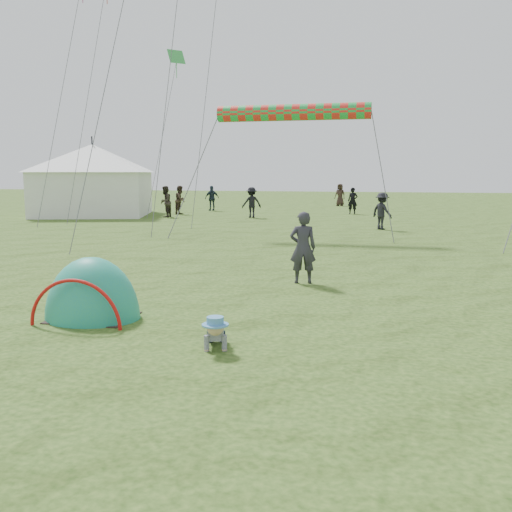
% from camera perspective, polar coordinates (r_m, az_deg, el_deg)
% --- Properties ---
extents(ground, '(140.00, 140.00, 0.00)m').
position_cam_1_polar(ground, '(8.14, -8.41, -9.85)').
color(ground, '#1E3A10').
extents(crawling_toddler, '(0.66, 0.80, 0.53)m').
position_cam_1_polar(crawling_toddler, '(8.33, -4.06, -7.44)').
color(crawling_toddler, black).
rests_on(crawling_toddler, ground).
extents(popup_tent, '(1.73, 1.45, 2.17)m').
position_cam_1_polar(popup_tent, '(10.44, -15.98, -6.00)').
color(popup_tent, teal).
rests_on(popup_tent, ground).
extents(standing_adult, '(0.68, 0.52, 1.65)m').
position_cam_1_polar(standing_adult, '(13.09, 4.71, 0.85)').
color(standing_adult, '#2C2A34').
rests_on(standing_adult, ground).
extents(event_marquee, '(8.17, 8.17, 4.49)m').
position_cam_1_polar(event_marquee, '(35.53, -15.95, 7.57)').
color(event_marquee, white).
rests_on(event_marquee, ground).
extents(crowd_person_0, '(0.60, 0.41, 1.63)m').
position_cam_1_polar(crowd_person_0, '(35.56, 9.65, 5.46)').
color(crowd_person_0, black).
rests_on(crowd_person_0, ground).
extents(crowd_person_1, '(0.74, 0.91, 1.74)m').
position_cam_1_polar(crowd_person_1, '(35.25, -7.56, 5.57)').
color(crowd_person_1, '#3A2C22').
rests_on(crowd_person_1, ground).
extents(crowd_person_3, '(1.28, 1.10, 1.72)m').
position_cam_1_polar(crowd_person_3, '(32.28, -0.45, 5.38)').
color(crowd_person_3, black).
rests_on(crowd_person_3, ground).
extents(crowd_person_8, '(1.03, 0.89, 1.66)m').
position_cam_1_polar(crowd_person_8, '(38.36, -4.42, 5.78)').
color(crowd_person_8, '#1E2B38').
rests_on(crowd_person_8, ground).
extents(crowd_person_9, '(1.20, 1.18, 1.66)m').
position_cam_1_polar(crowd_person_9, '(26.13, 12.49, 4.41)').
color(crowd_person_9, black).
rests_on(crowd_person_9, ground).
extents(crowd_person_10, '(0.95, 0.77, 1.69)m').
position_cam_1_polar(crowd_person_10, '(44.26, 8.40, 6.07)').
color(crowd_person_10, '#2E201B').
rests_on(crowd_person_10, ground).
extents(crowd_person_13, '(0.70, 0.89, 1.78)m').
position_cam_1_polar(crowd_person_13, '(32.97, -9.06, 5.39)').
color(crowd_person_13, '#2D2621').
rests_on(crowd_person_13, ground).
extents(rainbow_tube_kite, '(6.04, 0.64, 0.64)m').
position_cam_1_polar(rainbow_tube_kite, '(23.02, 3.70, 14.14)').
color(rainbow_tube_kite, red).
extents(diamond_kite_3, '(1.09, 1.09, 0.89)m').
position_cam_1_polar(diamond_kite_3, '(37.77, -7.98, 19.14)').
color(diamond_kite_3, green).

